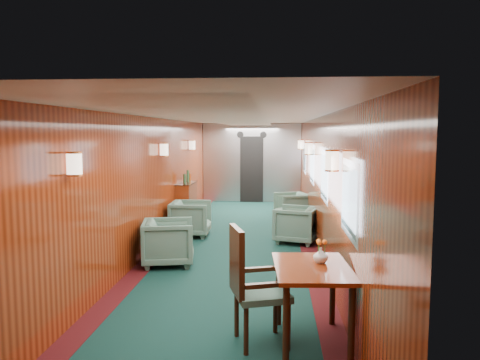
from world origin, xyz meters
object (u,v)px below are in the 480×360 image
(armchair_right_near, at_px, (296,225))
(armchair_right_far, at_px, (292,206))
(dining_table, at_px, (312,279))
(armchair_left_near, at_px, (168,242))
(armchair_left_far, at_px, (191,219))
(side_chair, at_px, (251,281))
(credenza, at_px, (186,203))

(armchair_right_near, height_order, armchair_right_far, armchair_right_near)
(dining_table, distance_m, armchair_right_near, 4.36)
(armchair_left_near, distance_m, armchair_left_far, 2.09)
(side_chair, distance_m, armchair_right_far, 6.79)
(credenza, height_order, armchair_right_far, credenza)
(dining_table, height_order, side_chair, side_chair)
(armchair_left_near, height_order, armchair_right_far, armchair_left_near)
(dining_table, bearing_deg, armchair_left_far, 109.96)
(credenza, xyz_separation_m, armchair_right_near, (2.47, -1.70, -0.14))
(dining_table, xyz_separation_m, side_chair, (-0.61, -0.08, -0.02))
(dining_table, relative_size, armchair_left_far, 1.40)
(side_chair, relative_size, armchair_right_near, 1.55)
(dining_table, distance_m, armchair_left_far, 5.22)
(dining_table, bearing_deg, armchair_left_near, 124.10)
(dining_table, xyz_separation_m, armchair_left_near, (-2.09, 2.67, -0.30))
(side_chair, xyz_separation_m, credenza, (-1.83, 6.13, -0.16))
(dining_table, bearing_deg, side_chair, -176.70)
(dining_table, relative_size, credenza, 0.89)
(dining_table, height_order, armchair_left_far, dining_table)
(dining_table, bearing_deg, credenza, 108.08)
(armchair_left_near, bearing_deg, armchair_right_near, -62.66)
(side_chair, bearing_deg, dining_table, -10.01)
(side_chair, height_order, armchair_right_far, side_chair)
(armchair_right_far, bearing_deg, armchair_right_near, -18.09)
(credenza, relative_size, armchair_left_far, 1.56)
(side_chair, height_order, armchair_left_near, side_chair)
(dining_table, distance_m, side_chair, 0.62)
(armchair_left_far, relative_size, armchair_right_near, 1.03)
(armchair_left_far, xyz_separation_m, armchair_right_far, (2.13, 1.91, -0.03))
(dining_table, relative_size, side_chair, 0.93)
(side_chair, distance_m, armchair_right_near, 4.48)
(credenza, distance_m, armchair_left_near, 3.40)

